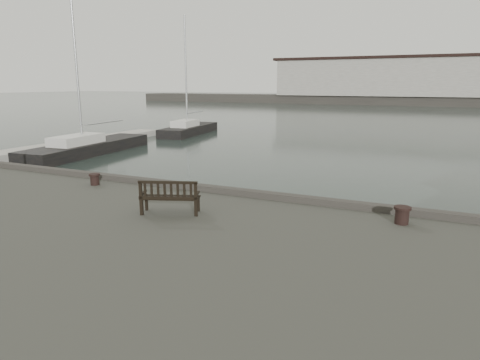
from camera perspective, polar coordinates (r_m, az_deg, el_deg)
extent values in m
plane|color=black|center=(13.14, 1.03, -8.54)|extent=(400.00, 400.00, 0.00)
cube|color=#AEAAA1|center=(33.04, -24.60, 3.74)|extent=(2.00, 24.00, 0.50)
cube|color=#383530|center=(103.39, 22.41, 9.73)|extent=(140.00, 8.00, 2.00)
cube|color=#AEAAA1|center=(104.02, 18.15, 12.83)|extent=(46.00, 9.00, 8.00)
cube|color=black|center=(104.16, 18.31, 15.19)|extent=(48.00, 9.50, 0.60)
cube|color=black|center=(10.90, -9.28, -2.32)|extent=(1.56, 1.00, 0.04)
cube|color=black|center=(10.64, -9.59, -1.48)|extent=(1.40, 0.58, 0.44)
cube|color=black|center=(10.96, -9.25, -3.35)|extent=(1.45, 0.90, 0.41)
cylinder|color=black|center=(14.58, -18.80, 0.09)|extent=(0.47, 0.47, 0.37)
cylinder|color=black|center=(10.70, 20.79, -4.41)|extent=(0.40, 0.40, 0.41)
cube|color=black|center=(31.54, -19.51, 3.51)|extent=(3.41, 10.98, 1.40)
cube|color=beige|center=(31.40, -19.64, 5.31)|extent=(2.00, 3.90, 0.60)
cylinder|color=#B2B5B7|center=(31.29, -20.52, 16.61)|extent=(0.16, 0.16, 12.98)
cube|color=black|center=(41.71, -6.75, 6.25)|extent=(3.52, 9.20, 1.40)
cube|color=beige|center=(41.61, -6.79, 7.62)|extent=(1.97, 3.32, 0.60)
cylinder|color=#B2B5B7|center=(41.46, -6.97, 14.07)|extent=(0.16, 0.16, 9.97)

